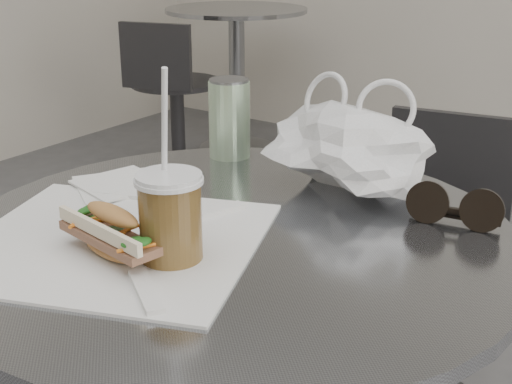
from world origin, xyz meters
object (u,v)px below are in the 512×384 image
Objects in this scene: bg_table at (237,64)px; chair_far at (428,289)px; bg_chair at (173,114)px; banh_mi at (111,233)px; sunglasses at (454,210)px; iced_coffee at (170,216)px; drink_can at (229,118)px.

bg_table is 2.17m from chair_far.
bg_chair is 3.76× the size of banh_mi.
sunglasses reaches higher than chair_far.
banh_mi is at bearing -57.01° from bg_table.
sunglasses is (1.76, -1.43, 0.42)m from bg_chair.
chair_far is at bearing 88.92° from iced_coffee.
sunglasses is (0.24, 0.30, -0.04)m from iced_coffee.
sunglasses is at bearing -47.72° from bg_table.
iced_coffee is (0.06, 0.04, 0.02)m from banh_mi.
sunglasses is (0.31, 0.34, -0.01)m from banh_mi.
iced_coffee reaches higher than bg_chair.
drink_can reaches higher than bg_table.
bg_chair is 1.95m from drink_can.
bg_table is at bearing 81.32° from bg_chair.
chair_far is 1.02m from banh_mi.
sunglasses reaches higher than bg_chair.
bg_table is 5.41× the size of drink_can.
banh_mi reaches higher than chair_far.
chair_far is at bearing -41.99° from bg_table.
iced_coffee reaches higher than bg_table.
bg_chair is at bearing -38.15° from chair_far.
bg_chair is at bearing -82.64° from bg_table.
iced_coffee reaches higher than drink_can.
chair_far is at bearing -45.47° from bg_chair.
sunglasses is at bearing -9.98° from drink_can.
bg_table is 2.74m from sunglasses.
iced_coffee is 1.81× the size of sunglasses.
iced_coffee is at bearing 41.22° from banh_mi.
banh_mi reaches higher than bg_table.
drink_can reaches higher than chair_far.
bg_chair reaches higher than bg_table.
bg_table is at bearing 122.73° from sunglasses.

